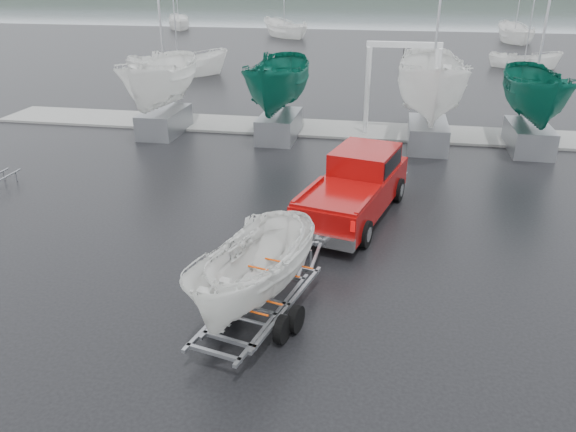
{
  "coord_description": "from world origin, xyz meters",
  "views": [
    {
      "loc": [
        4.46,
        -13.09,
        7.13
      ],
      "look_at": [
        2.02,
        0.02,
        1.2
      ],
      "focal_mm": 35.0,
      "sensor_mm": 36.0,
      "label": 1
    }
  ],
  "objects_px": {
    "pickup_truck": "(357,183)",
    "trailer_parked": "(249,220)",
    "boat_hoist": "(402,75)",
    "trailer_hitched": "(264,219)"
  },
  "relations": [
    {
      "from": "trailer_parked",
      "to": "boat_hoist",
      "type": "relative_size",
      "value": 1.14
    },
    {
      "from": "trailer_parked",
      "to": "pickup_truck",
      "type": "bearing_deg",
      "value": 88.03
    },
    {
      "from": "pickup_truck",
      "to": "boat_hoist",
      "type": "relative_size",
      "value": 1.47
    },
    {
      "from": "pickup_truck",
      "to": "boat_hoist",
      "type": "bearing_deg",
      "value": 96.7
    },
    {
      "from": "boat_hoist",
      "to": "pickup_truck",
      "type": "bearing_deg",
      "value": -97.18
    },
    {
      "from": "trailer_hitched",
      "to": "boat_hoist",
      "type": "bearing_deg",
      "value": 94.06
    },
    {
      "from": "trailer_hitched",
      "to": "pickup_truck",
      "type": "bearing_deg",
      "value": 90.0
    },
    {
      "from": "pickup_truck",
      "to": "trailer_parked",
      "type": "xyz_separation_m",
      "value": [
        -1.75,
        -6.62,
        1.55
      ]
    },
    {
      "from": "pickup_truck",
      "to": "trailer_parked",
      "type": "relative_size",
      "value": 1.29
    },
    {
      "from": "trailer_hitched",
      "to": "trailer_parked",
      "type": "height_order",
      "value": "trailer_parked"
    }
  ]
}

